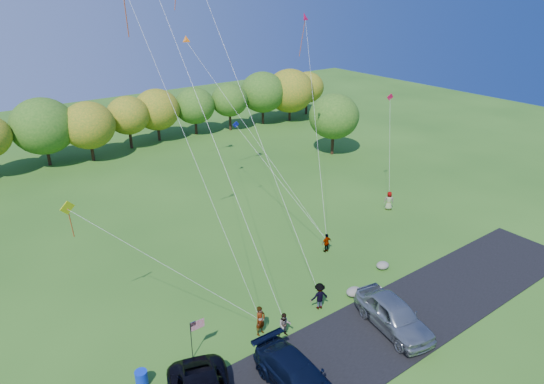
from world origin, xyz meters
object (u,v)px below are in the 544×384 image
(flyer_b, at_px, (284,325))
(flyer_d, at_px, (327,243))
(trash_barrel, at_px, (142,379))
(flyer_c, at_px, (319,296))
(flyer_a, at_px, (260,321))
(flyer_e, at_px, (389,201))
(minivan_navy, at_px, (298,377))
(minivan_silver, at_px, (394,315))

(flyer_b, relative_size, flyer_d, 1.00)
(flyer_d, height_order, trash_barrel, flyer_d)
(flyer_c, height_order, trash_barrel, flyer_c)
(flyer_a, bearing_deg, flyer_c, -16.04)
(flyer_e, xyz_separation_m, trash_barrel, (-26.94, -6.75, -0.39))
(flyer_a, relative_size, flyer_d, 1.23)
(minivan_navy, bearing_deg, trash_barrel, 142.70)
(flyer_c, bearing_deg, flyer_b, 28.29)
(minivan_navy, height_order, flyer_d, minivan_navy)
(minivan_navy, bearing_deg, minivan_silver, 3.75)
(minivan_silver, relative_size, trash_barrel, 5.84)
(flyer_c, bearing_deg, minivan_silver, 133.58)
(flyer_a, distance_m, flyer_b, 1.45)
(flyer_e, relative_size, trash_barrel, 1.80)
(trash_barrel, bearing_deg, flyer_c, -2.64)
(flyer_e, bearing_deg, minivan_navy, 70.78)
(minivan_navy, xyz_separation_m, flyer_c, (5.50, 4.51, 0.02))
(minivan_navy, bearing_deg, flyer_e, 31.16)
(flyer_d, bearing_deg, minivan_navy, 44.54)
(flyer_b, bearing_deg, minivan_navy, -88.77)
(trash_barrel, bearing_deg, flyer_b, -8.92)
(flyer_c, bearing_deg, flyer_d, -120.60)
(minivan_navy, xyz_separation_m, flyer_b, (2.06, 3.74, -0.12))
(flyer_c, height_order, flyer_e, flyer_c)
(minivan_navy, height_order, flyer_c, flyer_c)
(flyer_a, height_order, flyer_b, flyer_a)
(flyer_a, xyz_separation_m, trash_barrel, (-7.34, 0.32, -0.47))
(minivan_silver, distance_m, flyer_d, 9.70)
(flyer_a, distance_m, flyer_e, 20.84)
(minivan_silver, height_order, flyer_b, minivan_silver)
(flyer_a, relative_size, flyer_c, 1.04)
(flyer_a, bearing_deg, trash_barrel, 164.36)
(flyer_b, height_order, flyer_e, flyer_e)
(minivan_navy, bearing_deg, flyer_a, 79.25)
(flyer_d, xyz_separation_m, flyer_e, (9.87, 2.28, 0.09))
(flyer_b, relative_size, trash_barrel, 1.61)
(minivan_silver, bearing_deg, flyer_e, 52.53)
(minivan_silver, height_order, trash_barrel, minivan_silver)
(flyer_b, relative_size, flyer_c, 0.85)
(minivan_silver, distance_m, flyer_b, 6.62)
(minivan_silver, xyz_separation_m, trash_barrel, (-14.03, 4.74, -0.54))
(minivan_navy, xyz_separation_m, flyer_e, (20.62, 11.81, -0.03))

